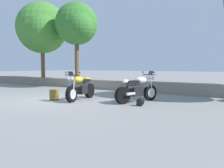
{
  "coord_description": "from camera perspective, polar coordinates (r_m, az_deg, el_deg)",
  "views": [
    {
      "loc": [
        7.07,
        -6.38,
        1.34
      ],
      "look_at": [
        1.94,
        1.2,
        0.65
      ],
      "focal_mm": 36.54,
      "sensor_mm": 36.0,
      "label": 1
    }
  ],
  "objects": [
    {
      "name": "ground_plane",
      "position": [
        9.61,
        -13.74,
        -3.82
      ],
      "size": [
        120.0,
        120.0,
        0.0
      ],
      "primitive_type": "plane",
      "color": "gray"
    },
    {
      "name": "stone_wall",
      "position": [
        13.27,
        1.79,
        -0.29
      ],
      "size": [
        36.0,
        0.8,
        0.55
      ],
      "primitive_type": "cube",
      "color": "gray",
      "rests_on": "ground"
    },
    {
      "name": "motorcycle_yellow_near_left",
      "position": [
        9.33,
        -7.85,
        -0.98
      ],
      "size": [
        0.8,
        2.05,
        1.18
      ],
      "color": "black",
      "rests_on": "ground"
    },
    {
      "name": "motorcycle_white_centre",
      "position": [
        8.73,
        6.43,
        -1.33
      ],
      "size": [
        0.93,
        2.01,
        1.18
      ],
      "color": "black",
      "rests_on": "ground"
    },
    {
      "name": "rider_backpack",
      "position": [
        9.37,
        -14.34,
        -2.55
      ],
      "size": [
        0.34,
        0.32,
        0.47
      ],
      "color": "brown",
      "rests_on": "ground"
    },
    {
      "name": "rider_helmet",
      "position": [
        7.91,
        7.08,
        -4.47
      ],
      "size": [
        0.28,
        0.28,
        0.28
      ],
      "color": "black",
      "rests_on": "ground"
    },
    {
      "name": "leafy_tree_far_left",
      "position": [
        17.52,
        -17.01,
        13.12
      ],
      "size": [
        3.85,
        3.67,
        5.44
      ],
      "color": "brown",
      "rests_on": "stone_wall"
    },
    {
      "name": "leafy_tree_mid_left",
      "position": [
        15.25,
        -8.73,
        14.52
      ],
      "size": [
        2.88,
        2.74,
        4.95
      ],
      "color": "brown",
      "rests_on": "stone_wall"
    }
  ]
}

